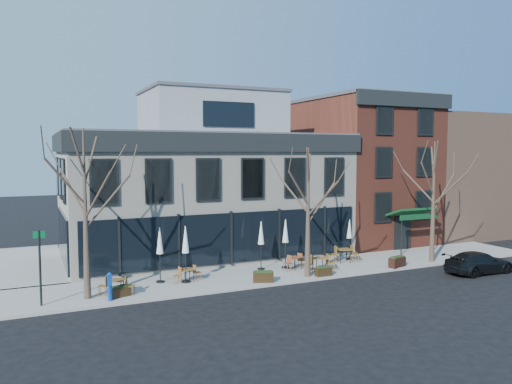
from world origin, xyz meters
name	(u,v)px	position (x,y,z in m)	size (l,w,h in m)	color
ground	(231,269)	(0.00, 0.00, 0.00)	(120.00, 120.00, 0.00)	black
sidewalk_front	(296,270)	(3.25, -2.15, 0.07)	(33.50, 4.70, 0.15)	gray
sidewalk_side	(24,265)	(-11.25, 6.00, 0.07)	(4.50, 12.00, 0.15)	gray
corner_building	(204,185)	(0.07, 5.07, 4.72)	(18.39, 10.39, 11.10)	silver
red_brick_building	(360,169)	(13.00, 4.98, 5.64)	(8.20, 11.78, 11.18)	brown
bg_building	(445,174)	(23.00, 6.00, 5.00)	(12.00, 12.00, 10.00)	#8C664C
tree_corner	(86,211)	(-8.49, -3.20, 4.25)	(3.93, 3.98, 7.92)	#382B21
tree_mid	(308,211)	(3.01, -3.90, 3.79)	(3.50, 3.55, 7.04)	#382B21
tree_right	(433,200)	(12.01, -3.90, 4.02)	(3.72, 3.77, 7.48)	#382B21
sign_pole	(40,263)	(-10.50, -3.50, 2.07)	(0.50, 0.10, 3.40)	black
parked_sedan	(479,262)	(12.66, -6.92, 0.63)	(1.76, 4.33, 1.26)	black
call_box	(110,286)	(-7.60, -4.05, 0.87)	(0.27, 0.27, 1.35)	#0C3DA8
cafe_set_0	(116,285)	(-7.18, -3.24, 0.62)	(1.78, 1.04, 0.92)	brown
cafe_set_1	(187,274)	(-3.37, -2.25, 0.58)	(1.62, 0.72, 0.84)	brown
cafe_set_3	(295,261)	(3.19, -2.11, 0.60)	(1.70, 0.91, 0.87)	brown
cafe_set_4	(320,263)	(4.23, -3.17, 0.64)	(1.86, 0.87, 0.95)	brown
cafe_set_5	(344,254)	(6.84, -1.80, 0.68)	(2.01, 0.97, 1.03)	brown
umbrella_0	(160,244)	(-4.70, -1.77, 2.20)	(0.46, 0.46, 2.90)	black
umbrella_1	(186,243)	(-3.47, -2.34, 2.26)	(0.48, 0.48, 3.00)	black
umbrella_2	(261,236)	(1.36, -1.37, 2.14)	(0.45, 0.45, 2.83)	black
umbrella_3	(285,234)	(2.82, -1.64, 2.20)	(0.47, 0.47, 2.91)	black
umbrella_4	(349,231)	(7.62, -1.26, 1.98)	(0.42, 0.42, 2.60)	black
planter_0	(120,291)	(-7.07, -3.57, 0.42)	(1.03, 0.66, 0.54)	black
planter_1	(263,277)	(0.24, -4.00, 0.45)	(1.15, 0.80, 0.60)	black
planter_2	(323,271)	(3.84, -4.20, 0.41)	(0.94, 0.39, 0.52)	black
planter_3	(397,262)	(9.00, -4.20, 0.47)	(1.23, 0.74, 0.64)	black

